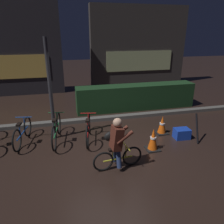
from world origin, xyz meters
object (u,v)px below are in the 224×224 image
parked_bike_left_mid (23,133)px  street_post (50,91)px  cyclist (117,143)px  parked_bike_center_right (88,129)px  traffic_cone_near (153,140)px  blue_crate (182,134)px  parked_bike_center_left (56,130)px  traffic_cone_far (162,125)px  closed_umbrella (197,128)px

parked_bike_left_mid → street_post: bearing=-73.4°
parked_bike_left_mid → cyclist: (2.27, -1.76, 0.31)m
parked_bike_center_right → traffic_cone_near: bearing=-110.6°
parked_bike_left_mid → blue_crate: size_ratio=3.38×
parked_bike_center_left → blue_crate: size_ratio=3.84×
parked_bike_center_right → traffic_cone_far: 2.27m
parked_bike_center_right → blue_crate: parked_bike_center_right is taller
parked_bike_left_mid → traffic_cone_far: bearing=-84.9°
parked_bike_center_left → traffic_cone_near: size_ratio=2.78×
parked_bike_center_left → parked_bike_center_right: bearing=-91.3°
closed_umbrella → street_post: bearing=84.1°
street_post → traffic_cone_far: bearing=-8.0°
traffic_cone_far → cyclist: 2.33m
traffic_cone_near → traffic_cone_far: bearing=51.6°
cyclist → parked_bike_center_right: bearing=100.7°
parked_bike_left_mid → closed_umbrella: (4.81, -1.05, 0.08)m
parked_bike_left_mid → parked_bike_center_right: size_ratio=0.94×
blue_crate → parked_bike_left_mid: bearing=169.9°
street_post → blue_crate: size_ratio=6.49×
traffic_cone_near → closed_umbrella: (1.40, 0.15, 0.10)m
traffic_cone_near → closed_umbrella: size_ratio=0.72×
street_post → cyclist: street_post is taller
parked_bike_center_right → blue_crate: 2.75m
blue_crate → cyclist: 2.48m
traffic_cone_far → parked_bike_left_mid: bearing=175.1°
blue_crate → traffic_cone_near: bearing=-160.0°
street_post → parked_bike_center_right: (0.95, -0.34, -1.09)m
street_post → closed_umbrella: street_post is taller
blue_crate → closed_umbrella: size_ratio=0.52×
parked_bike_left_mid → parked_bike_center_right: (1.82, -0.24, 0.02)m
traffic_cone_far → blue_crate: 0.63m
traffic_cone_far → closed_umbrella: (0.73, -0.70, 0.13)m
street_post → parked_bike_center_left: (0.06, -0.21, -1.07)m
cyclist → closed_umbrella: 2.65m
parked_bike_center_right → blue_crate: size_ratio=3.58×
traffic_cone_far → cyclist: bearing=-142.3°
cyclist → closed_umbrella: (2.55, 0.71, -0.23)m
traffic_cone_near → blue_crate: (1.10, 0.40, -0.14)m
street_post → closed_umbrella: bearing=-16.2°
parked_bike_center_left → closed_umbrella: (3.88, -0.94, 0.04)m
street_post → parked_bike_left_mid: 1.41m
parked_bike_left_mid → parked_bike_center_left: 0.93m
parked_bike_center_right → cyclist: (0.45, -1.52, 0.29)m
traffic_cone_far → blue_crate: traffic_cone_far is taller
traffic_cone_far → closed_umbrella: size_ratio=0.66×
parked_bike_left_mid → parked_bike_center_right: 1.83m
parked_bike_left_mid → cyclist: 2.88m
parked_bike_left_mid → traffic_cone_near: (3.41, -1.20, -0.02)m
street_post → blue_crate: street_post is taller
blue_crate → parked_bike_center_left: bearing=169.1°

